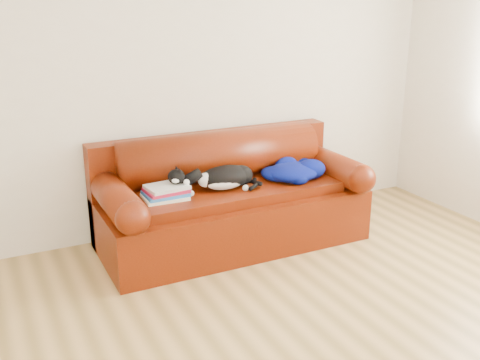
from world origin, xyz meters
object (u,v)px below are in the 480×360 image
object	(u,v)px
sofa_base	(232,215)
cat	(225,178)
blanket	(294,171)
book_stack	(166,192)

from	to	relation	value
sofa_base	cat	xyz separation A→B (m)	(-0.09, -0.07, 0.35)
cat	blanket	world-z (taller)	cat
sofa_base	cat	size ratio (longest dim) A/B	3.38
book_stack	cat	distance (m)	0.49
sofa_base	book_stack	distance (m)	0.66
sofa_base	blanket	world-z (taller)	blanket
sofa_base	book_stack	world-z (taller)	book_stack
book_stack	cat	xyz separation A→B (m)	(0.49, 0.00, 0.04)
cat	blanket	bearing A→B (deg)	4.34
book_stack	sofa_base	bearing A→B (deg)	7.00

